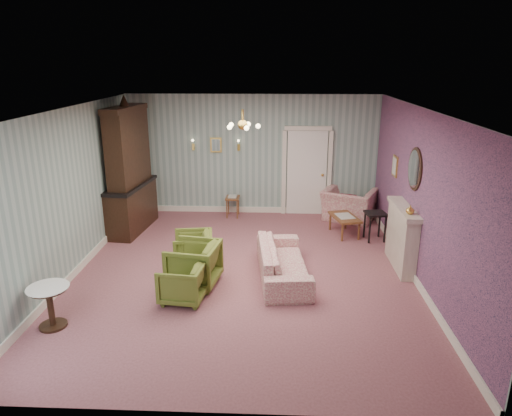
{
  "coord_description": "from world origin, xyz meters",
  "views": [
    {
      "loc": [
        0.55,
        -7.62,
        3.67
      ],
      "look_at": [
        0.2,
        0.4,
        1.1
      ],
      "focal_mm": 32.68,
      "sensor_mm": 36.0,
      "label": 1
    }
  ],
  "objects_px": {
    "dresser": "(128,166)",
    "coffee_table": "(344,225)",
    "sofa_chintz": "(283,256)",
    "wingback_chair": "(349,200)",
    "pedestal_table": "(51,307)",
    "olive_chair_c": "(193,248)",
    "olive_chair_b": "(193,262)",
    "olive_chair_a": "(182,281)",
    "fireplace": "(402,237)",
    "side_table_black": "(375,226)"
  },
  "relations": [
    {
      "from": "olive_chair_c",
      "to": "coffee_table",
      "type": "relative_size",
      "value": 0.85
    },
    {
      "from": "wingback_chair",
      "to": "side_table_black",
      "type": "distance_m",
      "value": 1.38
    },
    {
      "from": "sofa_chintz",
      "to": "dresser",
      "type": "xyz_separation_m",
      "value": [
        -3.35,
        2.28,
        1.06
      ]
    },
    {
      "from": "sofa_chintz",
      "to": "wingback_chair",
      "type": "bearing_deg",
      "value": -32.41
    },
    {
      "from": "coffee_table",
      "to": "side_table_black",
      "type": "distance_m",
      "value": 0.67
    },
    {
      "from": "olive_chair_a",
      "to": "sofa_chintz",
      "type": "height_order",
      "value": "sofa_chintz"
    },
    {
      "from": "fireplace",
      "to": "pedestal_table",
      "type": "distance_m",
      "value": 5.95
    },
    {
      "from": "olive_chair_c",
      "to": "pedestal_table",
      "type": "height_order",
      "value": "olive_chair_c"
    },
    {
      "from": "wingback_chair",
      "to": "dresser",
      "type": "bearing_deg",
      "value": 35.21
    },
    {
      "from": "sofa_chintz",
      "to": "pedestal_table",
      "type": "distance_m",
      "value": 3.75
    },
    {
      "from": "dresser",
      "to": "sofa_chintz",
      "type": "bearing_deg",
      "value": -28.25
    },
    {
      "from": "olive_chair_b",
      "to": "olive_chair_c",
      "type": "xyz_separation_m",
      "value": [
        -0.14,
        0.75,
        -0.06
      ]
    },
    {
      "from": "dresser",
      "to": "coffee_table",
      "type": "relative_size",
      "value": 3.45
    },
    {
      "from": "olive_chair_a",
      "to": "olive_chair_c",
      "type": "distance_m",
      "value": 1.31
    },
    {
      "from": "wingback_chair",
      "to": "coffee_table",
      "type": "relative_size",
      "value": 1.36
    },
    {
      "from": "olive_chair_b",
      "to": "fireplace",
      "type": "height_order",
      "value": "fireplace"
    },
    {
      "from": "fireplace",
      "to": "pedestal_table",
      "type": "xyz_separation_m",
      "value": [
        -5.48,
        -2.29,
        -0.26
      ]
    },
    {
      "from": "sofa_chintz",
      "to": "fireplace",
      "type": "height_order",
      "value": "fireplace"
    },
    {
      "from": "dresser",
      "to": "coffee_table",
      "type": "distance_m",
      "value": 4.87
    },
    {
      "from": "coffee_table",
      "to": "pedestal_table",
      "type": "bearing_deg",
      "value": -140.23
    },
    {
      "from": "olive_chair_a",
      "to": "pedestal_table",
      "type": "xyz_separation_m",
      "value": [
        -1.72,
        -0.84,
        -0.02
      ]
    },
    {
      "from": "wingback_chair",
      "to": "side_table_black",
      "type": "relative_size",
      "value": 1.86
    },
    {
      "from": "olive_chair_b",
      "to": "dresser",
      "type": "xyz_separation_m",
      "value": [
        -1.83,
        2.63,
        1.04
      ]
    },
    {
      "from": "wingback_chair",
      "to": "dresser",
      "type": "xyz_separation_m",
      "value": [
        -4.95,
        -0.88,
        0.95
      ]
    },
    {
      "from": "olive_chair_c",
      "to": "wingback_chair",
      "type": "relative_size",
      "value": 0.62
    },
    {
      "from": "olive_chair_c",
      "to": "olive_chair_a",
      "type": "bearing_deg",
      "value": -5.95
    },
    {
      "from": "olive_chair_b",
      "to": "sofa_chintz",
      "type": "relative_size",
      "value": 0.4
    },
    {
      "from": "olive_chair_a",
      "to": "olive_chair_c",
      "type": "height_order",
      "value": "olive_chair_c"
    },
    {
      "from": "wingback_chair",
      "to": "dresser",
      "type": "distance_m",
      "value": 5.11
    },
    {
      "from": "dresser",
      "to": "olive_chair_c",
      "type": "bearing_deg",
      "value": -41.88
    },
    {
      "from": "olive_chair_a",
      "to": "olive_chair_c",
      "type": "relative_size",
      "value": 0.96
    },
    {
      "from": "sofa_chintz",
      "to": "side_table_black",
      "type": "bearing_deg",
      "value": -52.25
    },
    {
      "from": "olive_chair_c",
      "to": "olive_chair_b",
      "type": "bearing_deg",
      "value": 2.08
    },
    {
      "from": "fireplace",
      "to": "olive_chair_b",
      "type": "bearing_deg",
      "value": -166.52
    },
    {
      "from": "dresser",
      "to": "fireplace",
      "type": "distance_m",
      "value": 5.84
    },
    {
      "from": "sofa_chintz",
      "to": "side_table_black",
      "type": "xyz_separation_m",
      "value": [
        1.95,
        1.84,
        -0.09
      ]
    },
    {
      "from": "olive_chair_b",
      "to": "sofa_chintz",
      "type": "height_order",
      "value": "olive_chair_b"
    },
    {
      "from": "wingback_chair",
      "to": "fireplace",
      "type": "xyz_separation_m",
      "value": [
        0.56,
        -2.62,
        0.08
      ]
    },
    {
      "from": "olive_chair_a",
      "to": "side_table_black",
      "type": "bearing_deg",
      "value": 134.27
    },
    {
      "from": "olive_chair_a",
      "to": "wingback_chair",
      "type": "xyz_separation_m",
      "value": [
        3.19,
        4.07,
        0.16
      ]
    },
    {
      "from": "sofa_chintz",
      "to": "wingback_chair",
      "type": "relative_size",
      "value": 1.77
    },
    {
      "from": "sofa_chintz",
      "to": "side_table_black",
      "type": "distance_m",
      "value": 2.69
    },
    {
      "from": "olive_chair_b",
      "to": "coffee_table",
      "type": "distance_m",
      "value": 3.81
    },
    {
      "from": "side_table_black",
      "to": "olive_chair_b",
      "type": "bearing_deg",
      "value": -147.8
    },
    {
      "from": "coffee_table",
      "to": "olive_chair_b",
      "type": "bearing_deg",
      "value": -139.13
    },
    {
      "from": "dresser",
      "to": "side_table_black",
      "type": "bearing_deg",
      "value": 1.3
    },
    {
      "from": "wingback_chair",
      "to": "pedestal_table",
      "type": "bearing_deg",
      "value": 70.11
    },
    {
      "from": "pedestal_table",
      "to": "sofa_chintz",
      "type": "bearing_deg",
      "value": 27.78
    },
    {
      "from": "pedestal_table",
      "to": "olive_chair_a",
      "type": "bearing_deg",
      "value": 26.03
    },
    {
      "from": "pedestal_table",
      "to": "coffee_table",
      "type": "bearing_deg",
      "value": 39.77
    }
  ]
}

